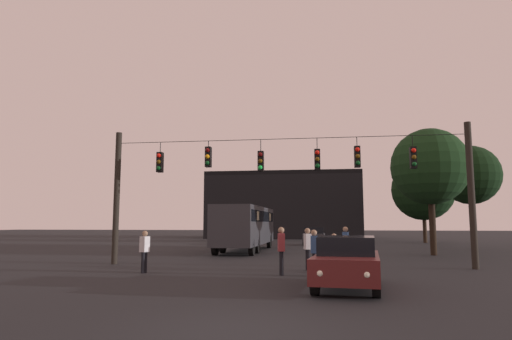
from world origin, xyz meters
TOP-DOWN VIEW (x-y plane):
  - ground_plane at (0.00, 24.50)m, footprint 168.00×168.00m
  - overhead_signal_span at (0.00, 11.82)m, footprint 16.30×0.44m
  - city_bus at (-3.46, 22.19)m, footprint 2.70×11.04m
  - car_near_right at (2.36, 5.50)m, footprint 2.27×4.48m
  - car_far_left at (1.12, 30.99)m, footprint 1.94×4.39m
  - pedestrian_crossing_left at (1.07, 10.34)m, footprint 0.34×0.42m
  - pedestrian_crossing_center at (2.12, 9.64)m, footprint 0.35×0.42m
  - pedestrian_crossing_right at (2.70, 12.01)m, footprint 0.31×0.40m
  - pedestrian_near_bus at (1.35, 8.41)m, footprint 0.25×0.36m
  - pedestrian_trailing at (0.14, 8.57)m, footprint 0.30×0.40m
  - pedestrian_far_side at (-5.20, 8.55)m, footprint 0.32×0.41m
  - corner_building at (-2.83, 49.98)m, footprint 19.06×11.52m
  - tree_left_silhouette at (11.74, 36.94)m, footprint 6.04×6.04m
  - tree_behind_building at (12.65, 26.11)m, footprint 4.33×4.33m
  - tree_right_far at (8.31, 19.85)m, footprint 4.67×4.67m

SIDE VIEW (x-z plane):
  - ground_plane at x=0.00m, z-range 0.00..0.00m
  - car_near_right at x=2.36m, z-range 0.04..1.56m
  - car_far_left at x=1.12m, z-range 0.04..1.56m
  - pedestrian_crossing_center at x=2.12m, z-range 0.09..1.60m
  - pedestrian_far_side at x=-5.20m, z-range 0.10..1.72m
  - pedestrian_near_bus at x=1.35m, z-range 0.11..1.79m
  - pedestrian_crossing_left at x=1.07m, z-range 0.12..1.83m
  - pedestrian_crossing_right at x=2.70m, z-range 0.12..1.88m
  - pedestrian_trailing at x=0.14m, z-range 0.12..1.89m
  - city_bus at x=-3.46m, z-range 0.37..3.37m
  - overhead_signal_span at x=0.00m, z-range 0.66..6.94m
  - corner_building at x=-2.83m, z-range 0.00..8.23m
  - tree_left_silhouette at x=11.74m, z-range 1.08..9.29m
  - tree_right_far at x=8.31m, z-range 1.49..9.17m
  - tree_behind_building at x=12.65m, z-range 1.61..9.21m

